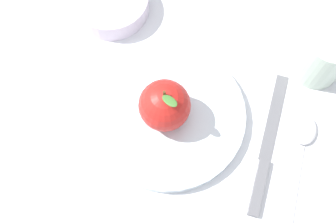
{
  "coord_description": "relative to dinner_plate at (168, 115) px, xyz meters",
  "views": [
    {
      "loc": [
        0.17,
        -0.12,
        0.55
      ],
      "look_at": [
        -0.01,
        -0.02,
        0.02
      ],
      "focal_mm": 41.94,
      "sensor_mm": 36.0,
      "label": 1
    }
  ],
  "objects": [
    {
      "name": "cup",
      "position": [
        0.05,
        0.24,
        0.04
      ],
      "size": [
        0.07,
        0.07,
        0.08
      ],
      "color": "#B2C6B2",
      "rests_on": "ground_plane"
    },
    {
      "name": "side_bowl",
      "position": [
        -0.21,
        0.02,
        0.01
      ],
      "size": [
        0.12,
        0.12,
        0.03
      ],
      "color": "silver",
      "rests_on": "ground_plane"
    },
    {
      "name": "ground_plane",
      "position": [
        0.01,
        0.02,
        -0.01
      ],
      "size": [
        2.4,
        2.4,
        0.0
      ],
      "primitive_type": "plane",
      "color": "silver"
    },
    {
      "name": "spoon",
      "position": [
        0.13,
        0.15,
        -0.0
      ],
      "size": [
        0.13,
        0.13,
        0.01
      ],
      "color": "silver",
      "rests_on": "ground_plane"
    },
    {
      "name": "apple",
      "position": [
        0.0,
        -0.01,
        0.04
      ],
      "size": [
        0.07,
        0.07,
        0.08
      ],
      "color": "#B21E19",
      "rests_on": "dinner_plate"
    },
    {
      "name": "knife",
      "position": [
        0.12,
        0.09,
        -0.01
      ],
      "size": [
        0.16,
        0.17,
        0.01
      ],
      "color": "#59595E",
      "rests_on": "ground_plane"
    },
    {
      "name": "dinner_plate",
      "position": [
        0.0,
        0.0,
        0.0
      ],
      "size": [
        0.23,
        0.23,
        0.02
      ],
      "color": "silver",
      "rests_on": "ground_plane"
    }
  ]
}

